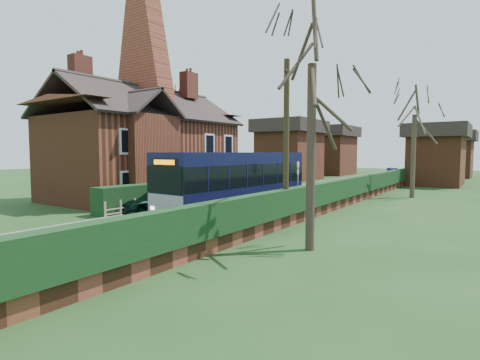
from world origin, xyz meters
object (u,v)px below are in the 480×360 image
Objects in this scene: bus at (237,182)px; telegraph_pole at (286,143)px; car_green at (154,201)px; brick_house at (146,141)px; car_silver at (258,189)px; bus_stop_sign at (298,178)px.

telegraph_pole is (4.84, -2.89, 2.20)m from bus.
car_green is (-3.86, -3.17, -1.13)m from bus.
car_green is at bearing -38.03° from brick_house.
brick_house is at bearing -152.08° from car_silver.
bus is 3.03× the size of car_silver.
car_green is 8.81m from bus_stop_sign.
brick_house is 1.25× the size of bus.
brick_house is at bearing 146.03° from telegraph_pole.
bus is at bearing -75.87° from car_silver.
car_silver is 7.10m from bus_stop_sign.
car_silver is at bearing 123.68° from bus_stop_sign.
car_silver is at bearing 110.56° from telegraph_pole.
brick_house is 3.41× the size of car_green.
bus is 6.05m from telegraph_pole.
car_green is (5.83, -4.56, -3.75)m from brick_house.
car_silver is 1.29× the size of bus_stop_sign.
bus_stop_sign is (12.73, 0.74, -2.39)m from brick_house.
brick_house reaches higher than bus_stop_sign.
brick_house is 8.30m from car_green.
bus_stop_sign is (6.90, 5.30, 1.36)m from car_green.
car_green is at bearing 164.30° from telegraph_pole.
bus_stop_sign is 5.68m from telegraph_pole.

